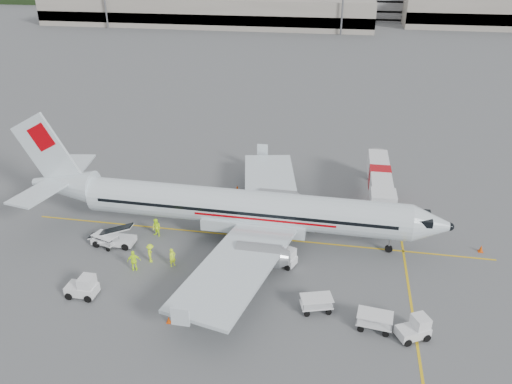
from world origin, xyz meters
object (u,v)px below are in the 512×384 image
at_px(jet_bridge, 379,184).
at_px(tug_mid, 284,256).
at_px(belt_loader, 113,231).
at_px(tug_fore, 413,328).
at_px(aircraft, 244,186).
at_px(tug_aft, 81,286).

relative_size(jet_bridge, tug_mid, 6.76).
bearing_deg(belt_loader, tug_fore, -17.12).
xyz_separation_m(aircraft, belt_loader, (-11.67, -3.43, -4.05)).
height_order(tug_fore, tug_mid, tug_fore).
bearing_deg(tug_mid, tug_fore, -14.09).
bearing_deg(tug_mid, tug_aft, -133.21).
distance_m(aircraft, tug_mid, 7.32).
height_order(aircraft, jet_bridge, aircraft).
relative_size(belt_loader, tug_mid, 2.38).
bearing_deg(aircraft, belt_loader, -162.82).
distance_m(aircraft, tug_aft, 16.11).
bearing_deg(jet_bridge, tug_fore, -86.08).
bearing_deg(tug_fore, tug_aft, 151.51).
relative_size(aircraft, belt_loader, 7.66).
bearing_deg(tug_fore, belt_loader, 135.51).
xyz_separation_m(belt_loader, tug_fore, (26.08, -7.72, -0.53)).
bearing_deg(jet_bridge, tug_aft, -139.30).
height_order(aircraft, belt_loader, aircraft).
bearing_deg(tug_fore, jet_bridge, 66.66).
xyz_separation_m(tug_fore, tug_aft, (-25.34, 0.22, 0.05)).
bearing_deg(jet_bridge, belt_loader, -152.00).
xyz_separation_m(belt_loader, tug_aft, (0.74, -7.50, -0.47)).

